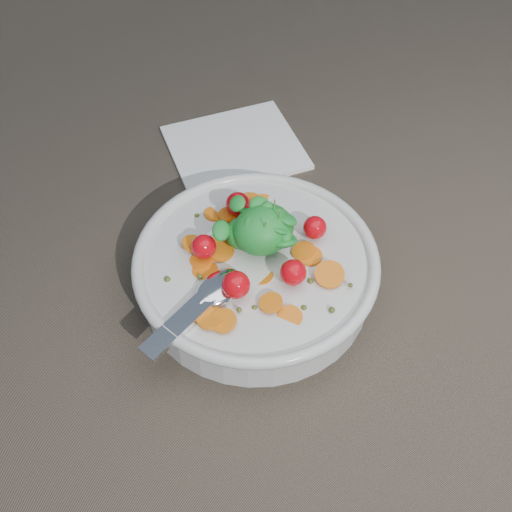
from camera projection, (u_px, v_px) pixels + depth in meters
ground at (279, 295)px, 0.64m from camera, size 6.00×6.00×0.00m
bowl at (256, 270)px, 0.63m from camera, size 0.26×0.24×0.10m
napkin at (235, 147)px, 0.78m from camera, size 0.17×0.16×0.01m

